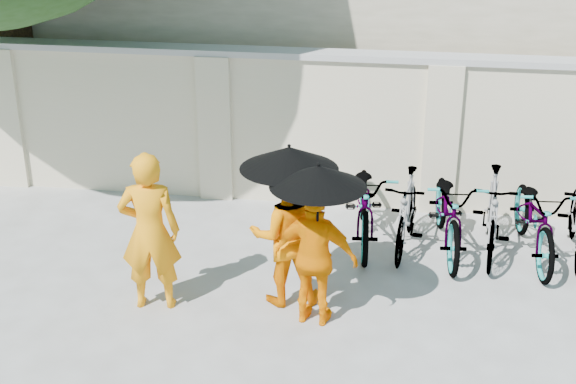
# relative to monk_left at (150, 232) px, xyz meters

# --- Properties ---
(ground) EXTENTS (80.00, 80.00, 0.00)m
(ground) POSITION_rel_monk_left_xyz_m (0.99, -0.15, -0.86)
(ground) COLOR #B4B4B4
(compound_wall) EXTENTS (20.00, 0.30, 2.00)m
(compound_wall) POSITION_rel_monk_left_xyz_m (1.99, 3.05, 0.14)
(compound_wall) COLOR beige
(compound_wall) RESTS_ON ground
(building_behind) EXTENTS (14.00, 6.00, 3.20)m
(building_behind) POSITION_rel_monk_left_xyz_m (2.99, 6.85, 0.74)
(building_behind) COLOR beige
(building_behind) RESTS_ON ground
(monk_left) EXTENTS (0.69, 0.51, 1.72)m
(monk_left) POSITION_rel_monk_left_xyz_m (0.00, 0.00, 0.00)
(monk_left) COLOR orange
(monk_left) RESTS_ON ground
(monk_center) EXTENTS (0.88, 0.76, 1.55)m
(monk_center) POSITION_rel_monk_left_xyz_m (1.36, 0.31, -0.09)
(monk_center) COLOR #FE8200
(monk_center) RESTS_ON ground
(parasol_center) EXTENTS (0.99, 0.99, 0.90)m
(parasol_center) POSITION_rel_monk_left_xyz_m (1.41, 0.23, 0.80)
(parasol_center) COLOR black
(parasol_center) RESTS_ON ground
(monk_right) EXTENTS (0.90, 0.49, 1.46)m
(monk_right) POSITION_rel_monk_left_xyz_m (1.72, -0.06, -0.13)
(monk_right) COLOR #FF8800
(monk_right) RESTS_ON ground
(parasol_right) EXTENTS (0.93, 0.93, 0.91)m
(parasol_right) POSITION_rel_monk_left_xyz_m (1.74, -0.14, 0.77)
(parasol_right) COLOR black
(parasol_right) RESTS_ON ground
(bike_0) EXTENTS (0.85, 2.01, 1.03)m
(bike_0) POSITION_rel_monk_left_xyz_m (2.10, 1.89, -0.35)
(bike_0) COLOR #9E9FAC
(bike_0) RESTS_ON ground
(bike_1) EXTENTS (0.63, 1.63, 0.95)m
(bike_1) POSITION_rel_monk_left_xyz_m (2.60, 1.74, -0.38)
(bike_1) COLOR #9E9FAC
(bike_1) RESTS_ON ground
(bike_2) EXTENTS (0.85, 1.98, 1.01)m
(bike_2) POSITION_rel_monk_left_xyz_m (3.10, 1.79, -0.35)
(bike_2) COLOR #9E9FAC
(bike_2) RESTS_ON ground
(bike_3) EXTENTS (0.61, 1.71, 1.01)m
(bike_3) POSITION_rel_monk_left_xyz_m (3.59, 1.78, -0.35)
(bike_3) COLOR #9E9FAC
(bike_3) RESTS_ON ground
(bike_4) EXTENTS (0.84, 1.95, 0.99)m
(bike_4) POSITION_rel_monk_left_xyz_m (4.09, 1.77, -0.36)
(bike_4) COLOR #9E9FAC
(bike_4) RESTS_ON ground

